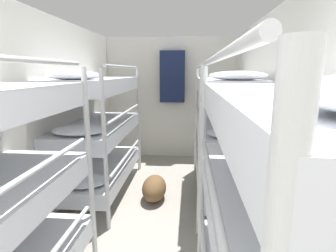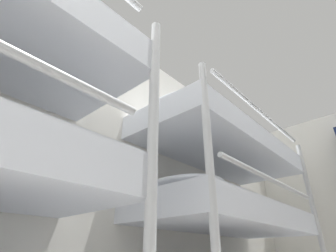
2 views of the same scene
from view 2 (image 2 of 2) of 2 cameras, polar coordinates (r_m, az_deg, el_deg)
wall_left at (r=1.77m, az=-13.89°, el=-9.21°), size 0.06×5.24×2.21m
bunk_stack_left_far at (r=2.14m, az=13.76°, el=-18.54°), size 0.73×1.76×1.67m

